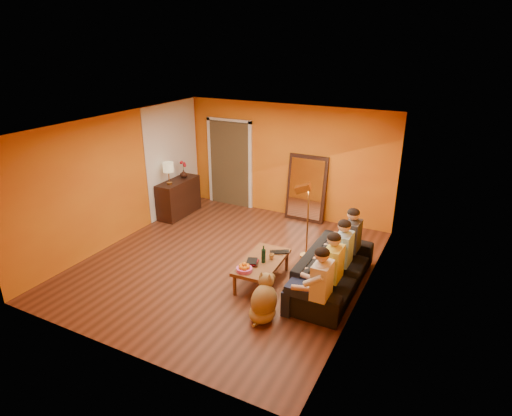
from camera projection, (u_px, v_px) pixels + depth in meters
The scene contains 27 objects.
room_shell at pixel (236, 192), 7.86m from camera, with size 5.00×5.50×2.60m.
white_accent at pixel (173, 158), 10.05m from camera, with size 0.02×1.90×2.58m, color white.
doorway_recess at pixel (232, 163), 10.62m from camera, with size 1.06×0.30×2.10m, color #3F2D19.
door_jamb_left at pixel (210, 161), 10.76m from camera, with size 0.08×0.06×2.20m, color white.
door_jamb_right at pixel (250, 167), 10.28m from camera, with size 0.08×0.06×2.20m, color white.
door_header at pixel (229, 120), 10.13m from camera, with size 1.22×0.06×0.08m, color white.
mirror_frame at pixel (306, 188), 9.70m from camera, with size 0.92×0.06×1.52m, color black.
mirror_glass at pixel (306, 189), 9.67m from camera, with size 0.78×0.02×1.36m, color white.
sideboard at pixel (179, 198), 10.11m from camera, with size 0.44×1.18×0.85m, color black.
table_lamp at pixel (169, 173), 9.61m from camera, with size 0.24×0.24×0.51m, color beige, non-canonical shape.
sofa at pixel (333, 270), 7.14m from camera, with size 0.87×2.23×0.65m, color black.
coffee_table at pixel (262, 271), 7.34m from camera, with size 0.62×1.22×0.42m, color brown, non-canonical shape.
floor_lamp at pixel (308, 222), 8.01m from camera, with size 0.30×0.24×1.44m, color #AA7432, non-canonical shape.
dog at pixel (264, 298), 6.32m from camera, with size 0.39×0.61×0.72m, color olive, non-canonical shape.
person_far_left at pixel (321, 286), 6.16m from camera, with size 0.70×0.44×1.22m, color silver, non-canonical shape.
person_mid_left at pixel (333, 269), 6.61m from camera, with size 0.70×0.44×1.22m, color gold, non-canonical shape.
person_mid_right at pixel (343, 254), 7.07m from camera, with size 0.70×0.44×1.22m, color #8FBBDD, non-canonical shape.
person_far_right at pixel (352, 241), 7.52m from camera, with size 0.70×0.44×1.22m, color #2F2F34, non-canonical shape.
fruit_bowl at pixel (244, 267), 6.90m from camera, with size 0.26×0.26×0.16m, color #E350A6, non-canonical shape.
wine_bottle at pixel (263, 254), 7.14m from camera, with size 0.07×0.07×0.31m, color black.
tumbler at pixel (271, 257), 7.29m from camera, with size 0.10×0.10×0.09m, color #B27F3F.
laptop at pixel (280, 253), 7.47m from camera, with size 0.34×0.22×0.03m, color black.
book_lower at pixel (247, 263), 7.17m from camera, with size 0.19×0.25×0.02m, color black.
book_mid at pixel (248, 261), 7.16m from camera, with size 0.16×0.22×0.02m, color red.
book_upper at pixel (247, 261), 7.15m from camera, with size 0.17×0.23×0.02m, color black.
vase at pixel (184, 174), 10.12m from camera, with size 0.18×0.18×0.19m, color black.
flowers at pixel (183, 164), 10.03m from camera, with size 0.17×0.17×0.42m, color red, non-canonical shape.
Camera 1 is at (3.70, -6.06, 3.94)m, focal length 30.00 mm.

